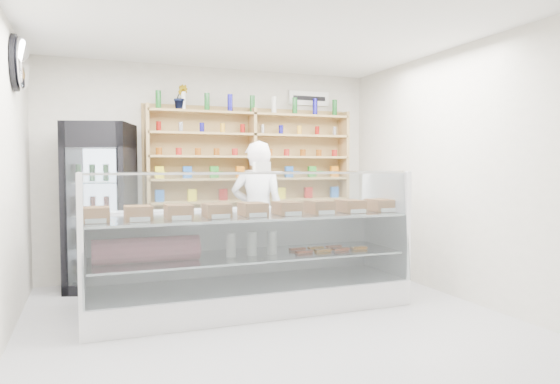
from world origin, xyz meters
name	(u,v)px	position (x,y,z in m)	size (l,w,h in m)	color
room	(280,174)	(0.00, 0.00, 1.40)	(5.00, 5.00, 5.00)	#99999D
display_counter	(250,272)	(-0.06, 0.71, 0.38)	(3.27, 0.98, 1.42)	white
shop_worker	(258,213)	(0.35, 1.67, 0.89)	(0.65, 0.43, 1.78)	white
drinks_cooler	(101,206)	(-1.46, 2.14, 0.99)	(0.89, 0.88, 1.98)	black
wall_shelving	(252,157)	(0.50, 2.34, 1.59)	(2.84, 0.28, 1.33)	#AA8450
potted_plant	(181,97)	(-0.47, 2.34, 2.36)	(0.18, 0.14, 0.32)	#1E6626
security_mirror	(21,63)	(-2.17, 1.20, 2.45)	(0.15, 0.50, 0.50)	silver
wall_sign	(309,98)	(1.40, 2.47, 2.45)	(0.62, 0.03, 0.20)	white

